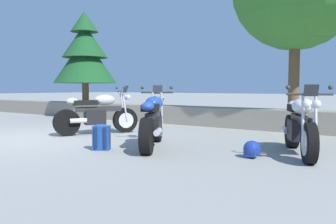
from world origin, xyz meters
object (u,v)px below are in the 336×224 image
motorcycle_white_far_right (300,126)px  rider_backpack (102,137)px  rider_helmet (252,149)px  pine_tree_far_left (85,53)px  motorcycle_silver_near_left (98,114)px  motorcycle_blue_centre (153,122)px

motorcycle_white_far_right → rider_backpack: (-3.07, -1.56, -0.24)m
motorcycle_white_far_right → rider_helmet: size_ratio=6.92×
pine_tree_far_left → motorcycle_silver_near_left: bearing=-38.6°
motorcycle_blue_centre → motorcycle_silver_near_left: bearing=162.1°
motorcycle_white_far_right → pine_tree_far_left: 9.81m
motorcycle_blue_centre → pine_tree_far_left: bearing=147.6°
rider_backpack → motorcycle_white_far_right: bearing=26.9°
motorcycle_silver_near_left → pine_tree_far_left: size_ratio=0.53×
motorcycle_silver_near_left → motorcycle_blue_centre: 2.35m
motorcycle_blue_centre → rider_helmet: size_ratio=6.69×
motorcycle_silver_near_left → motorcycle_blue_centre: bearing=-17.9°
rider_helmet → motorcycle_silver_near_left: bearing=171.5°
rider_helmet → rider_backpack: bearing=-160.8°
rider_helmet → pine_tree_far_left: (-8.43, 4.04, 2.35)m
motorcycle_white_far_right → motorcycle_silver_near_left: bearing=-179.2°
motorcycle_silver_near_left → motorcycle_blue_centre: same height
motorcycle_white_far_right → rider_backpack: motorcycle_white_far_right is taller
rider_backpack → pine_tree_far_left: bearing=140.4°
rider_backpack → pine_tree_far_left: size_ratio=0.13×
motorcycle_blue_centre → motorcycle_white_far_right: (2.48, 0.79, 0.00)m
rider_helmet → pine_tree_far_left: pine_tree_far_left is taller
motorcycle_blue_centre → rider_backpack: 0.99m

